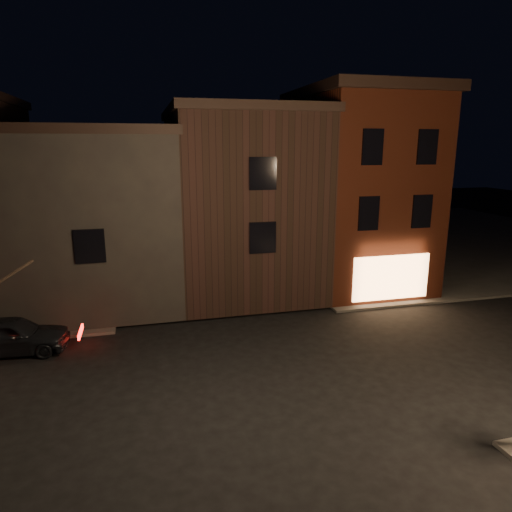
{
  "coord_description": "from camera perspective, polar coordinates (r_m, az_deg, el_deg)",
  "views": [
    {
      "loc": [
        -3.62,
        -13.67,
        7.68
      ],
      "look_at": [
        0.9,
        4.25,
        3.2
      ],
      "focal_mm": 32.0,
      "sensor_mm": 36.0,
      "label": 1
    }
  ],
  "objects": [
    {
      "name": "row_building_a",
      "position": [
        24.87,
        -2.18,
        7.05
      ],
      "size": [
        7.3,
        10.3,
        9.4
      ],
      "color": "black",
      "rests_on": "ground"
    },
    {
      "name": "ground",
      "position": [
        16.09,
        0.62,
        -14.89
      ],
      "size": [
        120.0,
        120.0,
        0.0
      ],
      "primitive_type": "plane",
      "color": "black",
      "rests_on": "ground"
    },
    {
      "name": "row_building_b",
      "position": [
        24.49,
        -19.07,
        5.03
      ],
      "size": [
        7.8,
        10.3,
        8.4
      ],
      "color": "black",
      "rests_on": "ground"
    },
    {
      "name": "parked_car_a",
      "position": [
        19.77,
        -28.36,
        -8.73
      ],
      "size": [
        4.3,
        2.02,
        1.42
      ],
      "primitive_type": "imported",
      "rotation": [
        0.0,
        0.0,
        1.49
      ],
      "color": "black",
      "rests_on": "ground"
    },
    {
      "name": "corner_building",
      "position": [
        25.99,
        12.61,
        8.27
      ],
      "size": [
        6.5,
        8.5,
        10.5
      ],
      "color": "#3F160B",
      "rests_on": "ground"
    },
    {
      "name": "sidewalk_far_right",
      "position": [
        41.82,
        20.57,
        2.26
      ],
      "size": [
        30.0,
        30.0,
        0.12
      ],
      "primitive_type": "cube",
      "color": "#2D2B28",
      "rests_on": "ground"
    }
  ]
}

